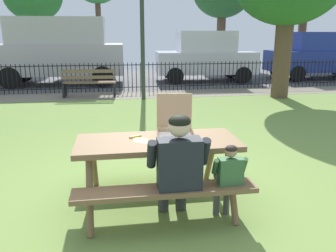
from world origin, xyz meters
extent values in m
cube|color=olive|center=(0.00, 1.87, -0.01)|extent=(28.00, 11.74, 0.02)
cube|color=gray|center=(0.00, 7.04, 0.00)|extent=(28.00, 1.40, 0.01)
cube|color=#515154|center=(0.00, 11.24, -0.01)|extent=(28.00, 7.00, 0.01)
cube|color=brown|center=(0.08, -0.25, 0.74)|extent=(1.81, 0.78, 0.06)
cube|color=brown|center=(0.07, -0.85, 0.44)|extent=(1.80, 0.30, 0.05)
cube|color=brown|center=(0.08, 0.35, 0.44)|extent=(1.80, 0.30, 0.05)
cylinder|color=brown|center=(-0.66, -0.66, 0.35)|extent=(0.07, 0.43, 0.74)
cylinder|color=brown|center=(-0.66, 0.17, 0.35)|extent=(0.07, 0.43, 0.74)
cylinder|color=brown|center=(0.81, -0.67, 0.35)|extent=(0.07, 0.43, 0.74)
cylinder|color=brown|center=(0.82, 0.16, 0.35)|extent=(0.07, 0.43, 0.74)
cube|color=tan|center=(0.29, -0.18, 0.78)|extent=(0.45, 0.45, 0.01)
cube|color=silver|center=(0.29, -0.18, 0.78)|extent=(0.42, 0.42, 0.00)
cube|color=tan|center=(0.27, -0.38, 0.80)|extent=(0.41, 0.05, 0.04)
cube|color=tan|center=(0.31, 0.02, 0.80)|extent=(0.41, 0.05, 0.04)
cube|color=tan|center=(0.09, -0.16, 0.80)|extent=(0.05, 0.41, 0.04)
cube|color=tan|center=(0.49, -0.20, 0.80)|extent=(0.05, 0.41, 0.04)
cube|color=tan|center=(0.32, 0.03, 1.03)|extent=(0.42, 0.08, 0.41)
pyramid|color=#EBD45A|center=(-0.11, -0.22, 0.78)|extent=(0.23, 0.28, 0.01)
cube|color=tan|center=(-0.16, -0.11, 0.78)|extent=(0.14, 0.09, 0.02)
cylinder|color=#2E2E2E|center=(0.11, -0.43, 0.22)|extent=(0.12, 0.12, 0.44)
cylinder|color=#2E2E2E|center=(0.11, -0.64, 0.47)|extent=(0.15, 0.42, 0.15)
cylinder|color=#2E2E2E|center=(0.31, -0.43, 0.22)|extent=(0.12, 0.12, 0.44)
cylinder|color=#2E2E2E|center=(0.31, -0.64, 0.47)|extent=(0.15, 0.42, 0.15)
cube|color=#1E2328|center=(0.21, -0.85, 0.70)|extent=(0.42, 0.22, 0.52)
cylinder|color=#1E2328|center=(-0.05, -0.80, 0.80)|extent=(0.09, 0.21, 0.31)
cylinder|color=#1E2328|center=(0.47, -0.80, 0.80)|extent=(0.09, 0.21, 0.31)
sphere|color=beige|center=(0.21, -0.83, 1.08)|extent=(0.21, 0.21, 0.21)
ellipsoid|color=black|center=(0.21, -0.84, 1.13)|extent=(0.21, 0.20, 0.12)
cylinder|color=#4A4A4A|center=(0.67, -0.61, 0.22)|extent=(0.07, 0.07, 0.44)
cylinder|color=#4A4A4A|center=(0.66, -0.73, 0.46)|extent=(0.09, 0.24, 0.09)
cylinder|color=#4A4A4A|center=(0.78, -0.61, 0.22)|extent=(0.07, 0.07, 0.44)
cylinder|color=#4A4A4A|center=(0.78, -0.73, 0.46)|extent=(0.09, 0.24, 0.09)
cube|color=#386638|center=(0.72, -0.85, 0.59)|extent=(0.24, 0.13, 0.30)
cylinder|color=#386638|center=(0.57, -0.82, 0.65)|extent=(0.05, 0.12, 0.18)
cylinder|color=#386638|center=(0.87, -0.83, 0.65)|extent=(0.05, 0.12, 0.18)
sphere|color=tan|center=(0.72, -0.84, 0.81)|extent=(0.12, 0.12, 0.12)
ellipsoid|color=black|center=(0.72, -0.85, 0.84)|extent=(0.12, 0.11, 0.07)
cylinder|color=black|center=(0.00, 7.74, 0.88)|extent=(23.46, 0.03, 0.03)
cylinder|color=black|center=(0.00, 7.74, 0.14)|extent=(23.46, 0.03, 0.03)
cylinder|color=black|center=(-3.79, 7.74, 0.48)|extent=(0.02, 0.02, 0.96)
cylinder|color=black|center=(-3.65, 7.74, 0.48)|extent=(0.02, 0.02, 0.96)
cylinder|color=black|center=(-3.51, 7.74, 0.48)|extent=(0.02, 0.02, 0.96)
cylinder|color=black|center=(-3.37, 7.74, 0.48)|extent=(0.02, 0.02, 0.96)
cylinder|color=black|center=(-3.23, 7.74, 0.48)|extent=(0.02, 0.02, 0.96)
cylinder|color=black|center=(-3.09, 7.74, 0.48)|extent=(0.02, 0.02, 0.96)
cylinder|color=black|center=(-2.95, 7.74, 0.48)|extent=(0.02, 0.02, 0.96)
cylinder|color=black|center=(-2.81, 7.74, 0.48)|extent=(0.02, 0.02, 0.96)
cylinder|color=black|center=(-2.67, 7.74, 0.48)|extent=(0.02, 0.02, 0.96)
cylinder|color=black|center=(-2.53, 7.74, 0.48)|extent=(0.02, 0.02, 0.96)
cylinder|color=black|center=(-2.39, 7.74, 0.48)|extent=(0.02, 0.02, 0.96)
cylinder|color=black|center=(-2.25, 7.74, 0.48)|extent=(0.02, 0.02, 0.96)
cylinder|color=black|center=(-2.11, 7.74, 0.48)|extent=(0.02, 0.02, 0.96)
cylinder|color=black|center=(-1.97, 7.74, 0.48)|extent=(0.02, 0.02, 0.96)
cylinder|color=black|center=(-1.83, 7.74, 0.48)|extent=(0.02, 0.02, 0.96)
cylinder|color=black|center=(-1.69, 7.74, 0.48)|extent=(0.02, 0.02, 0.96)
cylinder|color=black|center=(-1.55, 7.74, 0.48)|extent=(0.02, 0.02, 0.96)
cylinder|color=black|center=(-1.40, 7.74, 0.48)|extent=(0.02, 0.02, 0.96)
cylinder|color=black|center=(-1.26, 7.74, 0.48)|extent=(0.02, 0.02, 0.96)
cylinder|color=black|center=(-1.12, 7.74, 0.48)|extent=(0.02, 0.02, 0.96)
cylinder|color=black|center=(-0.98, 7.74, 0.48)|extent=(0.02, 0.02, 0.96)
cylinder|color=black|center=(-0.84, 7.74, 0.48)|extent=(0.02, 0.02, 0.96)
cylinder|color=black|center=(-0.70, 7.74, 0.48)|extent=(0.02, 0.02, 0.96)
cylinder|color=black|center=(-0.56, 7.74, 0.48)|extent=(0.02, 0.02, 0.96)
cylinder|color=black|center=(-0.42, 7.74, 0.48)|extent=(0.02, 0.02, 0.96)
cylinder|color=black|center=(-0.28, 7.74, 0.48)|extent=(0.02, 0.02, 0.96)
cylinder|color=black|center=(-0.14, 7.74, 0.48)|extent=(0.02, 0.02, 0.96)
cylinder|color=black|center=(0.00, 7.74, 0.48)|extent=(0.02, 0.02, 0.96)
cylinder|color=black|center=(0.14, 7.74, 0.48)|extent=(0.02, 0.02, 0.96)
cylinder|color=black|center=(0.28, 7.74, 0.48)|extent=(0.02, 0.02, 0.96)
cylinder|color=black|center=(0.42, 7.74, 0.48)|extent=(0.02, 0.02, 0.96)
cylinder|color=black|center=(0.56, 7.74, 0.48)|extent=(0.02, 0.02, 0.96)
cylinder|color=black|center=(0.70, 7.74, 0.48)|extent=(0.02, 0.02, 0.96)
cylinder|color=black|center=(0.84, 7.74, 0.48)|extent=(0.02, 0.02, 0.96)
cylinder|color=black|center=(0.98, 7.74, 0.48)|extent=(0.02, 0.02, 0.96)
cylinder|color=black|center=(1.12, 7.74, 0.48)|extent=(0.02, 0.02, 0.96)
cylinder|color=black|center=(1.26, 7.74, 0.48)|extent=(0.02, 0.02, 0.96)
cylinder|color=black|center=(1.40, 7.74, 0.48)|extent=(0.02, 0.02, 0.96)
cylinder|color=black|center=(1.55, 7.74, 0.48)|extent=(0.02, 0.02, 0.96)
cylinder|color=black|center=(1.69, 7.74, 0.48)|extent=(0.02, 0.02, 0.96)
cylinder|color=black|center=(1.83, 7.74, 0.48)|extent=(0.02, 0.02, 0.96)
cylinder|color=black|center=(1.97, 7.74, 0.48)|extent=(0.02, 0.02, 0.96)
cylinder|color=black|center=(2.11, 7.74, 0.48)|extent=(0.02, 0.02, 0.96)
cylinder|color=black|center=(2.25, 7.74, 0.48)|extent=(0.02, 0.02, 0.96)
cylinder|color=black|center=(2.39, 7.74, 0.48)|extent=(0.02, 0.02, 0.96)
cylinder|color=black|center=(2.53, 7.74, 0.48)|extent=(0.02, 0.02, 0.96)
cylinder|color=black|center=(2.67, 7.74, 0.48)|extent=(0.02, 0.02, 0.96)
cylinder|color=black|center=(2.81, 7.74, 0.48)|extent=(0.02, 0.02, 0.96)
cylinder|color=black|center=(2.95, 7.74, 0.48)|extent=(0.02, 0.02, 0.96)
cylinder|color=black|center=(3.09, 7.74, 0.48)|extent=(0.02, 0.02, 0.96)
cylinder|color=black|center=(3.23, 7.74, 0.48)|extent=(0.02, 0.02, 0.96)
cylinder|color=black|center=(3.37, 7.74, 0.48)|extent=(0.02, 0.02, 0.96)
cylinder|color=black|center=(3.51, 7.74, 0.48)|extent=(0.02, 0.02, 0.96)
cylinder|color=black|center=(3.65, 7.74, 0.48)|extent=(0.02, 0.02, 0.96)
cylinder|color=black|center=(3.79, 7.74, 0.48)|extent=(0.02, 0.02, 0.96)
cylinder|color=black|center=(3.93, 7.74, 0.48)|extent=(0.02, 0.02, 0.96)
cylinder|color=black|center=(4.07, 7.74, 0.48)|extent=(0.02, 0.02, 0.96)
cylinder|color=black|center=(4.21, 7.74, 0.48)|extent=(0.02, 0.02, 0.96)
cylinder|color=black|center=(4.35, 7.74, 0.48)|extent=(0.02, 0.02, 0.96)
cylinder|color=black|center=(4.50, 7.74, 0.48)|extent=(0.02, 0.02, 0.96)
cylinder|color=black|center=(4.64, 7.74, 0.48)|extent=(0.02, 0.02, 0.96)
cylinder|color=black|center=(4.78, 7.74, 0.48)|extent=(0.02, 0.02, 0.96)
cylinder|color=black|center=(4.92, 7.74, 0.48)|extent=(0.02, 0.02, 0.96)
cylinder|color=black|center=(5.06, 7.74, 0.48)|extent=(0.02, 0.02, 0.96)
cylinder|color=black|center=(5.20, 7.74, 0.48)|extent=(0.02, 0.02, 0.96)
cylinder|color=black|center=(5.34, 7.74, 0.48)|extent=(0.02, 0.02, 0.96)
cylinder|color=black|center=(5.48, 7.74, 0.48)|extent=(0.02, 0.02, 0.96)
cylinder|color=black|center=(5.62, 7.74, 0.48)|extent=(0.02, 0.02, 0.96)
cylinder|color=black|center=(5.76, 7.74, 0.48)|extent=(0.02, 0.02, 0.96)
cylinder|color=black|center=(5.90, 7.74, 0.48)|extent=(0.02, 0.02, 0.96)
cylinder|color=black|center=(6.04, 7.74, 0.48)|extent=(0.02, 0.02, 0.96)
cylinder|color=black|center=(6.18, 7.74, 0.48)|extent=(0.02, 0.02, 0.96)
cylinder|color=black|center=(6.32, 7.74, 0.48)|extent=(0.02, 0.02, 0.96)
cylinder|color=black|center=(6.46, 7.74, 0.48)|extent=(0.02, 0.02, 0.96)
cylinder|color=black|center=(6.60, 7.74, 0.48)|extent=(0.02, 0.02, 0.96)
cylinder|color=black|center=(6.74, 7.74, 0.48)|extent=(0.02, 0.02, 0.96)
cylinder|color=black|center=(6.88, 7.74, 0.48)|extent=(0.02, 0.02, 0.96)
cylinder|color=black|center=(7.02, 7.74, 0.48)|extent=(0.02, 0.02, 0.96)
cylinder|color=black|center=(7.16, 7.74, 0.48)|extent=(0.02, 0.02, 0.96)
cylinder|color=black|center=(7.30, 7.74, 0.48)|extent=(0.02, 0.02, 0.96)
cylinder|color=black|center=(7.45, 7.74, 0.48)|extent=(0.02, 0.02, 0.96)
cylinder|color=black|center=(7.59, 7.74, 0.48)|extent=(0.02, 0.02, 0.96)
cylinder|color=black|center=(7.73, 7.74, 0.48)|extent=(0.02, 0.02, 0.96)
cube|color=brown|center=(-1.06, 7.11, 0.44)|extent=(1.60, 0.22, 0.04)
cube|color=brown|center=(-1.07, 6.97, 0.44)|extent=(1.60, 0.22, 0.04)
cube|color=brown|center=(-1.08, 6.83, 0.44)|extent=(1.60, 0.22, 0.04)
cube|color=brown|center=(-1.09, 6.77, 0.62)|extent=(1.60, 0.18, 0.11)
cube|color=brown|center=(-1.09, 6.77, 0.80)|extent=(1.60, 0.18, 0.11)
cube|color=black|center=(-0.32, 6.87, 0.22)|extent=(0.08, 0.44, 0.44)
cube|color=black|center=(-1.83, 6.98, 0.22)|extent=(0.08, 0.44, 0.44)
cylinder|color=#2D382D|center=(0.52, 6.29, 2.06)|extent=(0.12, 0.12, 4.12)
cylinder|color=brown|center=(4.65, 5.93, 1.18)|extent=(0.51, 0.51, 2.35)
cube|color=#BDB3B9|center=(-2.28, 9.83, 0.95)|extent=(4.75, 2.08, 1.10)
cube|color=#BDB3B9|center=(-2.28, 9.83, 1.98)|extent=(3.44, 1.81, 0.96)
cube|color=#262D38|center=(-1.18, 9.80, 1.98)|extent=(0.08, 1.67, 0.82)
cylinder|color=black|center=(-0.71, 8.81, 0.38)|extent=(0.76, 0.13, 0.76)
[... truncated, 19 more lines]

